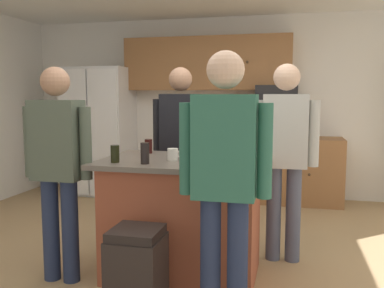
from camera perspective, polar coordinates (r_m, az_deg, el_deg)
The scene contains 18 objects.
floor at distance 3.77m, azimuth -0.05°, elevation -16.29°, with size 7.04×7.04×0.00m, color tan.
back_wall at distance 6.23m, azimuth 6.00°, elevation 5.02°, with size 6.40×0.10×2.60m, color white.
cabinet_run_upper at distance 6.12m, azimuth 2.04°, elevation 10.88°, with size 2.40×0.38×0.75m.
cabinet_run_lower at distance 5.95m, azimuth 11.24°, elevation -3.38°, with size 1.80×0.63×0.90m.
refrigerator at distance 6.43m, azimuth -12.52°, elevation 1.73°, with size 0.93×0.76×1.88m.
microwave_over_range at distance 5.88m, azimuth 11.47°, elevation 6.29°, with size 0.56×0.40×0.32m, color black.
kitchen_island at distance 3.46m, azimuth -1.18°, elevation -9.89°, with size 1.32×0.91×0.96m.
person_host_foreground at distance 3.74m, azimuth 12.57°, elevation -0.59°, with size 0.57×0.23×1.74m.
person_guest_by_door at distance 3.40m, azimuth -17.81°, elevation -2.04°, with size 0.57×0.22×1.69m.
person_elder_center at distance 4.15m, azimuth -1.55°, elevation 0.31°, with size 0.57×0.23×1.74m.
person_guest_right at distance 2.56m, azimuth 4.47°, elevation -3.79°, with size 0.57×0.23×1.73m.
tumbler_amber at distance 3.03m, azimuth 3.99°, elevation -1.67°, with size 0.07×0.07×0.14m.
mug_ceramic_white at distance 3.53m, azimuth 0.82°, elevation -0.80°, with size 0.13×0.09×0.11m.
glass_short_whisky at distance 3.72m, azimuth -5.96°, elevation -0.31°, with size 0.07×0.07×0.12m.
mug_blue_stoneware at distance 3.30m, azimuth -2.60°, elevation -1.42°, with size 0.13×0.08×0.09m.
glass_dark_ale at distance 3.24m, azimuth -10.45°, elevation -1.33°, with size 0.07×0.07×0.13m.
glass_stout_tall at distance 3.14m, azimuth -6.44°, elevation -1.28°, with size 0.07×0.07×0.16m.
trash_bin at distance 2.90m, azimuth -7.52°, elevation -17.15°, with size 0.34×0.34×0.61m.
Camera 1 is at (0.81, -3.38, 1.47)m, focal length 39.12 mm.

